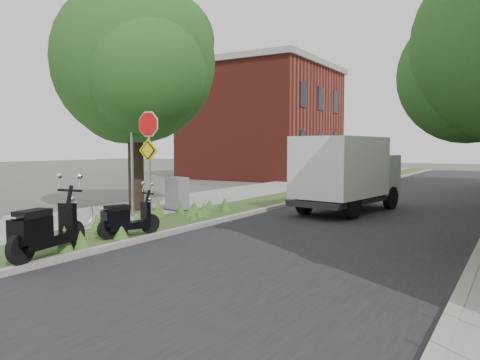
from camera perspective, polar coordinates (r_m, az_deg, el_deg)
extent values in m
plane|color=#4C5147|center=(11.66, -7.75, -7.17)|extent=(120.00, 120.00, 0.00)
cube|color=gray|center=(22.19, 0.00, -1.64)|extent=(3.50, 60.00, 0.12)
cube|color=#344A1F|center=(20.91, 6.46, -2.02)|extent=(2.00, 60.00, 0.12)
cube|color=#9E9991|center=(20.51, 9.00, -2.15)|extent=(0.20, 60.00, 0.13)
cube|color=black|center=(19.47, 18.58, -2.81)|extent=(7.00, 60.00, 0.01)
cylinder|color=black|center=(16.19, -12.61, 4.30)|extent=(0.52, 0.52, 4.48)
sphere|color=#274F1A|center=(16.43, -12.76, 13.83)|extent=(5.40, 5.40, 5.40)
sphere|color=#274F1A|center=(17.75, -13.75, 10.87)|extent=(4.05, 4.05, 4.05)
sphere|color=#274F1A|center=(15.13, -11.53, 12.63)|extent=(3.78, 3.78, 3.78)
cube|color=#473828|center=(16.33, -12.49, -3.56)|extent=(1.40, 1.40, 0.01)
cylinder|color=#A5A8AD|center=(14.92, -13.04, 3.40)|extent=(0.08, 0.08, 4.00)
torus|color=#A5A8AD|center=(13.04, -18.74, -3.93)|extent=(0.05, 0.77, 0.77)
cube|color=#A5A8AD|center=(12.86, -19.94, -5.69)|extent=(0.06, 0.06, 0.04)
cube|color=#A5A8AD|center=(13.32, -17.51, -5.31)|extent=(0.06, 0.06, 0.04)
cylinder|color=#A5A8AD|center=(12.82, -10.99, 1.11)|extent=(0.07, 0.07, 3.00)
cylinder|color=red|center=(12.80, -11.16, 6.70)|extent=(0.86, 0.03, 0.86)
cylinder|color=white|center=(12.81, -11.11, 6.70)|extent=(0.94, 0.02, 0.94)
cube|color=yellow|center=(12.78, -11.11, 3.56)|extent=(0.64, 0.03, 0.64)
cube|color=maroon|center=(35.15, 2.87, 6.89)|extent=(9.00, 10.00, 8.00)
cube|color=#9E9991|center=(35.59, 2.89, 13.49)|extent=(9.40, 10.40, 0.40)
sphere|color=#274F1A|center=(11.64, 26.02, 11.42)|extent=(3.00, 3.00, 3.00)
cylinder|color=black|center=(10.51, -19.67, -6.29)|extent=(0.26, 0.61, 0.60)
cylinder|color=black|center=(9.48, -25.17, -7.56)|extent=(0.26, 0.61, 0.60)
cube|color=black|center=(9.94, -22.50, -6.82)|extent=(0.65, 1.37, 0.21)
cube|color=black|center=(9.60, -24.16, -5.57)|extent=(0.56, 0.82, 0.46)
cube|color=black|center=(9.60, -23.98, -3.76)|extent=(0.48, 0.75, 0.14)
cylinder|color=black|center=(11.87, -10.89, -5.24)|extent=(0.24, 0.49, 0.48)
cylinder|color=black|center=(11.32, -15.84, -5.78)|extent=(0.24, 0.49, 0.48)
cube|color=black|center=(11.56, -13.51, -5.44)|extent=(0.59, 1.11, 0.17)
cube|color=black|center=(11.37, -14.95, -4.49)|extent=(0.48, 0.67, 0.37)
cube|color=black|center=(11.36, -14.77, -3.27)|extent=(0.42, 0.61, 0.11)
cube|color=#262628|center=(16.61, 12.90, -2.26)|extent=(2.49, 5.03, 0.16)
cube|color=#B7BABC|center=(18.23, 15.56, 0.68)|extent=(2.03, 1.53, 1.45)
cube|color=white|center=(16.08, 12.17, 1.61)|extent=(2.47, 3.71, 2.00)
cube|color=#262628|center=(16.06, -7.65, -3.58)|extent=(0.95, 0.75, 0.04)
cube|color=gray|center=(16.00, -7.67, -1.66)|extent=(0.84, 0.63, 1.12)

